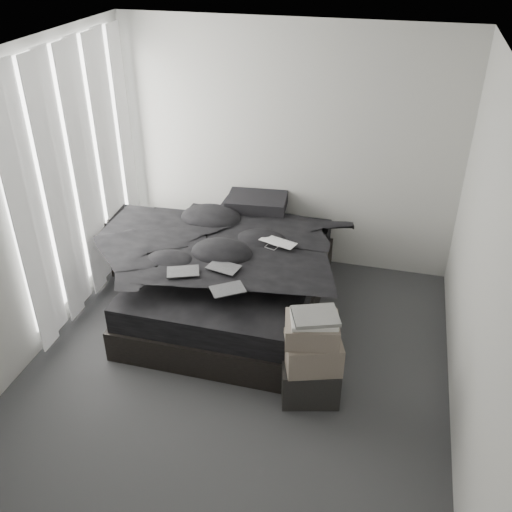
% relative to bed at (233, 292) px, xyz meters
% --- Properties ---
extents(floor, '(3.60, 4.20, 0.01)m').
position_rel_bed_xyz_m(floor, '(0.29, -1.02, -0.15)').
color(floor, '#333436').
rests_on(floor, ground).
extents(ceiling, '(3.60, 4.20, 0.01)m').
position_rel_bed_xyz_m(ceiling, '(0.29, -1.02, 2.45)').
color(ceiling, white).
rests_on(ceiling, ground).
extents(wall_back, '(3.60, 0.01, 2.60)m').
position_rel_bed_xyz_m(wall_back, '(0.29, 1.08, 1.15)').
color(wall_back, beige).
rests_on(wall_back, ground).
extents(wall_front, '(3.60, 0.01, 2.60)m').
position_rel_bed_xyz_m(wall_front, '(0.29, -3.12, 1.15)').
color(wall_front, beige).
rests_on(wall_front, ground).
extents(wall_left, '(0.01, 4.20, 2.60)m').
position_rel_bed_xyz_m(wall_left, '(-1.51, -1.02, 1.15)').
color(wall_left, beige).
rests_on(wall_left, ground).
extents(wall_right, '(0.01, 4.20, 2.60)m').
position_rel_bed_xyz_m(wall_right, '(2.09, -1.02, 1.15)').
color(wall_right, beige).
rests_on(wall_right, ground).
extents(window_left, '(0.02, 2.00, 2.30)m').
position_rel_bed_xyz_m(window_left, '(-1.49, -0.12, 1.20)').
color(window_left, white).
rests_on(window_left, wall_left).
extents(curtain_left, '(0.06, 2.12, 2.48)m').
position_rel_bed_xyz_m(curtain_left, '(-1.44, -0.12, 1.13)').
color(curtain_left, white).
rests_on(curtain_left, wall_left).
extents(bed, '(1.70, 2.23, 0.30)m').
position_rel_bed_xyz_m(bed, '(0.00, 0.00, 0.00)').
color(bed, black).
rests_on(bed, floor).
extents(mattress, '(1.63, 2.17, 0.24)m').
position_rel_bed_xyz_m(mattress, '(0.00, 0.00, 0.27)').
color(mattress, black).
rests_on(mattress, bed).
extents(duvet, '(1.65, 1.91, 0.26)m').
position_rel_bed_xyz_m(duvet, '(-0.00, -0.05, 0.52)').
color(duvet, black).
rests_on(duvet, mattress).
extents(pillow_lower, '(0.67, 0.46, 0.15)m').
position_rel_bed_xyz_m(pillow_lower, '(-0.05, 0.86, 0.46)').
color(pillow_lower, black).
rests_on(pillow_lower, mattress).
extents(pillow_upper, '(0.66, 0.49, 0.14)m').
position_rel_bed_xyz_m(pillow_upper, '(0.03, 0.84, 0.61)').
color(pillow_upper, black).
rests_on(pillow_upper, pillow_lower).
extents(laptop, '(0.41, 0.33, 0.03)m').
position_rel_bed_xyz_m(laptop, '(0.41, 0.05, 0.66)').
color(laptop, silver).
rests_on(laptop, duvet).
extents(comic_a, '(0.33, 0.27, 0.01)m').
position_rel_bed_xyz_m(comic_a, '(-0.27, -0.59, 0.65)').
color(comic_a, black).
rests_on(comic_a, duvet).
extents(comic_b, '(0.31, 0.24, 0.01)m').
position_rel_bed_xyz_m(comic_b, '(0.05, -0.43, 0.66)').
color(comic_b, black).
rests_on(comic_b, duvet).
extents(comic_c, '(0.33, 0.31, 0.01)m').
position_rel_bed_xyz_m(comic_c, '(0.19, -0.76, 0.66)').
color(comic_c, black).
rests_on(comic_c, duvet).
extents(side_stand, '(0.43, 0.43, 0.66)m').
position_rel_bed_xyz_m(side_stand, '(-1.27, 0.27, 0.18)').
color(side_stand, black).
rests_on(side_stand, floor).
extents(papers, '(0.27, 0.20, 0.01)m').
position_rel_bed_xyz_m(papers, '(-1.26, 0.26, 0.51)').
color(papers, white).
rests_on(papers, side_stand).
extents(floor_books, '(0.15, 0.21, 0.14)m').
position_rel_bed_xyz_m(floor_books, '(-1.21, 0.19, -0.08)').
color(floor_books, black).
rests_on(floor_books, floor).
extents(box_lower, '(0.53, 0.46, 0.34)m').
position_rel_bed_xyz_m(box_lower, '(0.97, -1.07, 0.02)').
color(box_lower, black).
rests_on(box_lower, floor).
extents(box_mid, '(0.51, 0.46, 0.26)m').
position_rel_bed_xyz_m(box_mid, '(0.98, -1.08, 0.32)').
color(box_mid, '#6A5E53').
rests_on(box_mid, box_lower).
extents(box_upper, '(0.47, 0.40, 0.18)m').
position_rel_bed_xyz_m(box_upper, '(0.96, -1.07, 0.54)').
color(box_upper, '#6A5E53').
rests_on(box_upper, box_mid).
extents(art_book_white, '(0.41, 0.36, 0.03)m').
position_rel_bed_xyz_m(art_book_white, '(0.97, -1.07, 0.64)').
color(art_book_white, silver).
rests_on(art_book_white, box_upper).
extents(art_book_snake, '(0.41, 0.37, 0.03)m').
position_rel_bed_xyz_m(art_book_snake, '(0.98, -1.08, 0.68)').
color(art_book_snake, silver).
rests_on(art_book_snake, art_book_white).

